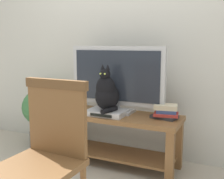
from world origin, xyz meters
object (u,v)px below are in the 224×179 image
Objects in this scene: tv_stand at (114,130)px; book_stack at (166,112)px; tv at (117,78)px; media_box at (107,112)px; wooden_chair at (46,148)px; cat at (107,93)px; potted_plant at (40,113)px.

tv_stand is 0.55m from book_stack.
tv is 0.58m from book_stack.
wooden_chair is at bearing -85.42° from media_box.
cat is 0.45× the size of wooden_chair.
tv is at bearing 91.86° from wooden_chair.
wooden_chair is (0.04, -1.11, 0.21)m from tv_stand.
wooden_chair reaches higher than media_box.
tv_stand is at bearing -174.11° from book_stack.
cat is 0.58m from book_stack.
wooden_chair is 1.57m from potted_plant.
cat reaches higher than book_stack.
wooden_chair reaches higher than book_stack.
tv is 0.99× the size of wooden_chair.
cat is 1.05m from wooden_chair.
tv is 1.42× the size of potted_plant.
tv_stand is 0.52m from tv.
wooden_chair is (0.08, -1.05, 0.02)m from media_box.
wooden_chair is 1.25m from book_stack.
cat reaches higher than potted_plant.
book_stack is (0.46, 1.16, 0.02)m from wooden_chair.
wooden_chair is (0.04, -1.17, -0.31)m from tv.
tv is at bearing 72.13° from cat.
cat is at bearing -120.91° from tv_stand.
potted_plant is (-1.48, 0.03, -0.17)m from book_stack.
potted_plant is at bearing 179.19° from tv.
tv is at bearing -0.81° from potted_plant.
book_stack is 0.39× the size of potted_plant.
media_box reaches higher than tv_stand.
book_stack is (0.50, 0.05, 0.23)m from tv_stand.
cat is at bearing -85.20° from media_box.
tv_stand is 1.13m from wooden_chair.
tv reaches higher than tv_stand.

